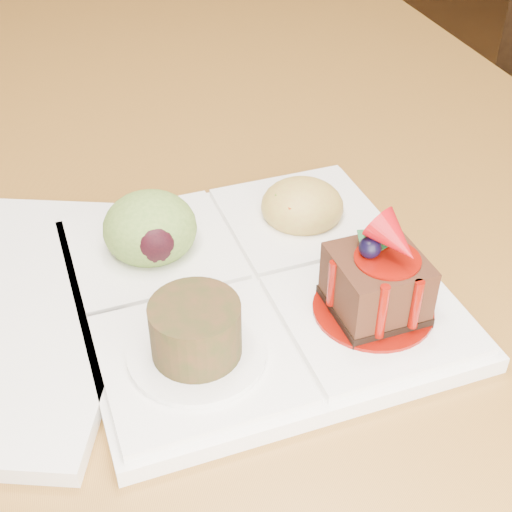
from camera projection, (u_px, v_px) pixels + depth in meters
name	position (u px, v px, depth m)	size (l,w,h in m)	color
dining_table	(64.00, 231.00, 0.67)	(1.00, 1.80, 0.75)	olive
sampler_plate	(252.00, 272.00, 0.48)	(0.25, 0.25, 0.09)	white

